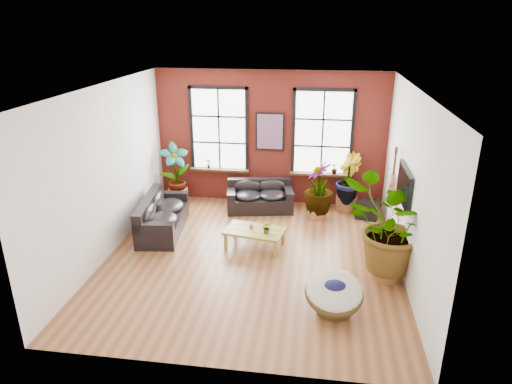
% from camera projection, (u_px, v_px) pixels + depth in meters
% --- Properties ---
extents(room, '(6.04, 6.54, 3.54)m').
position_uv_depth(room, '(253.00, 177.00, 9.04)').
color(room, brown).
rests_on(room, ground).
extents(sofa_back, '(1.79, 1.10, 0.77)m').
position_uv_depth(sofa_back, '(260.00, 197.00, 11.84)').
color(sofa_back, black).
rests_on(sofa_back, ground).
extents(sofa_left, '(1.11, 2.16, 0.82)m').
position_uv_depth(sofa_left, '(161.00, 216.00, 10.62)').
color(sofa_left, black).
rests_on(sofa_left, ground).
extents(coffee_table, '(1.38, 0.94, 0.49)m').
position_uv_depth(coffee_table, '(255.00, 232.00, 9.88)').
color(coffee_table, olive).
rests_on(coffee_table, ground).
extents(papasan_chair, '(1.07, 1.09, 0.74)m').
position_uv_depth(papasan_chair, '(334.00, 293.00, 7.64)').
color(papasan_chair, '#473919').
rests_on(papasan_chair, ground).
extents(poster, '(0.74, 0.06, 0.98)m').
position_uv_depth(poster, '(270.00, 132.00, 11.78)').
color(poster, black).
rests_on(poster, room).
extents(tv_wall_unit, '(0.13, 1.86, 1.20)m').
position_uv_depth(tv_wall_unit, '(400.00, 186.00, 9.15)').
color(tv_wall_unit, black).
rests_on(tv_wall_unit, room).
extents(media_box, '(0.63, 0.56, 0.45)m').
position_uv_depth(media_box, '(368.00, 209.00, 11.38)').
color(media_box, black).
rests_on(media_box, ground).
extents(pot_back_left, '(0.63, 0.63, 0.40)m').
position_uv_depth(pot_back_left, '(178.00, 195.00, 12.34)').
color(pot_back_left, brown).
rests_on(pot_back_left, ground).
extents(pot_back_right, '(0.67, 0.67, 0.39)m').
position_uv_depth(pot_back_right, '(346.00, 203.00, 11.85)').
color(pot_back_right, brown).
rests_on(pot_back_right, ground).
extents(pot_right_wall, '(0.68, 0.68, 0.38)m').
position_uv_depth(pot_right_wall, '(386.00, 270.00, 8.69)').
color(pot_right_wall, brown).
rests_on(pot_right_wall, ground).
extents(pot_mid, '(0.49, 0.49, 0.33)m').
position_uv_depth(pot_mid, '(317.00, 211.00, 11.42)').
color(pot_mid, brown).
rests_on(pot_mid, ground).
extents(floor_plant_back_left, '(0.96, 0.89, 1.51)m').
position_uv_depth(floor_plant_back_left, '(175.00, 171.00, 12.07)').
color(floor_plant_back_left, '#195216').
rests_on(floor_plant_back_left, ground).
extents(floor_plant_back_right, '(0.71, 0.83, 1.38)m').
position_uv_depth(floor_plant_back_right, '(347.00, 179.00, 11.65)').
color(floor_plant_back_right, '#195216').
rests_on(floor_plant_back_right, ground).
extents(floor_plant_right_wall, '(2.19, 2.16, 1.84)m').
position_uv_depth(floor_plant_right_wall, '(390.00, 228.00, 8.36)').
color(floor_plant_right_wall, '#195216').
rests_on(floor_plant_right_wall, ground).
extents(floor_plant_mid, '(0.81, 0.81, 1.30)m').
position_uv_depth(floor_plant_mid, '(319.00, 188.00, 11.22)').
color(floor_plant_mid, '#195216').
rests_on(floor_plant_mid, ground).
extents(table_plant, '(0.23, 0.20, 0.25)m').
position_uv_depth(table_plant, '(267.00, 228.00, 9.67)').
color(table_plant, '#195216').
rests_on(table_plant, coffee_table).
extents(sill_plant_left, '(0.17, 0.17, 0.27)m').
position_uv_depth(sill_plant_left, '(209.00, 163.00, 12.27)').
color(sill_plant_left, '#195216').
rests_on(sill_plant_left, room).
extents(sill_plant_right, '(0.19, 0.19, 0.27)m').
position_uv_depth(sill_plant_right, '(334.00, 169.00, 11.83)').
color(sill_plant_right, '#195216').
rests_on(sill_plant_right, room).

